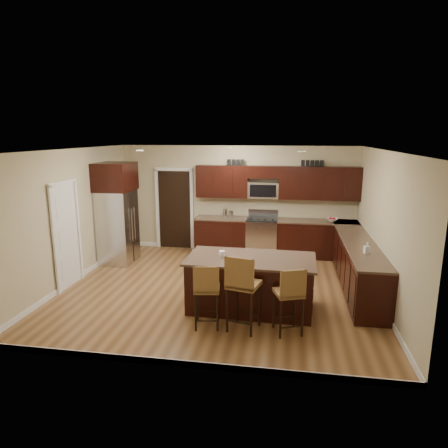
% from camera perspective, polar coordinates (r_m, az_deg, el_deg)
% --- Properties ---
extents(floor, '(6.00, 6.00, 0.00)m').
position_cam_1_polar(floor, '(7.97, -0.81, -9.24)').
color(floor, brown).
rests_on(floor, ground).
extents(ceiling, '(6.00, 6.00, 0.00)m').
position_cam_1_polar(ceiling, '(7.39, -0.87, 10.55)').
color(ceiling, silver).
rests_on(ceiling, wall_back).
extents(wall_back, '(6.00, 0.00, 6.00)m').
position_cam_1_polar(wall_back, '(10.24, 1.85, 3.57)').
color(wall_back, '#BCAF88').
rests_on(wall_back, floor).
extents(wall_left, '(0.00, 5.50, 5.50)m').
position_cam_1_polar(wall_left, '(8.60, -20.92, 0.96)').
color(wall_left, '#BCAF88').
rests_on(wall_left, floor).
extents(wall_right, '(0.00, 5.50, 5.50)m').
position_cam_1_polar(wall_right, '(7.65, 21.88, -0.51)').
color(wall_right, '#BCAF88').
rests_on(wall_right, floor).
extents(base_cabinets, '(4.02, 3.96, 0.92)m').
position_cam_1_polar(base_cabinets, '(9.10, 12.71, -3.66)').
color(base_cabinets, black).
rests_on(base_cabinets, floor).
extents(upper_cabinets, '(4.00, 0.33, 0.80)m').
position_cam_1_polar(upper_cabinets, '(9.93, 7.76, 6.03)').
color(upper_cabinets, black).
rests_on(upper_cabinets, wall_back).
extents(range, '(0.76, 0.64, 1.11)m').
position_cam_1_polar(range, '(10.06, 5.44, -1.76)').
color(range, silver).
rests_on(range, floor).
extents(microwave, '(0.76, 0.31, 0.40)m').
position_cam_1_polar(microwave, '(9.99, 5.64, 4.85)').
color(microwave, silver).
rests_on(microwave, upper_cabinets).
extents(doorway, '(0.85, 0.03, 2.06)m').
position_cam_1_polar(doorway, '(10.62, -7.04, 2.05)').
color(doorway, black).
rests_on(doorway, floor).
extents(pantry_door, '(0.03, 0.80, 2.04)m').
position_cam_1_polar(pantry_door, '(8.41, -21.63, -1.66)').
color(pantry_door, white).
rests_on(pantry_door, floor).
extents(letter_decor, '(2.20, 0.03, 0.15)m').
position_cam_1_polar(letter_decor, '(9.89, 7.00, 8.67)').
color(letter_decor, black).
rests_on(letter_decor, upper_cabinets).
extents(island, '(2.21, 1.20, 0.92)m').
position_cam_1_polar(island, '(7.00, 3.80, -8.67)').
color(island, black).
rests_on(island, floor).
extents(stool_left, '(0.44, 0.44, 1.05)m').
position_cam_1_polar(stool_left, '(6.23, -2.49, -9.23)').
color(stool_left, olive).
rests_on(stool_left, floor).
extents(stool_mid, '(0.55, 0.55, 1.22)m').
position_cam_1_polar(stool_mid, '(6.10, 2.61, -8.64)').
color(stool_mid, olive).
rests_on(stool_mid, floor).
extents(stool_right, '(0.51, 0.51, 1.06)m').
position_cam_1_polar(stool_right, '(6.11, 9.42, -9.73)').
color(stool_right, olive).
rests_on(stool_right, floor).
extents(refrigerator, '(0.79, 0.92, 2.35)m').
position_cam_1_polar(refrigerator, '(9.59, -15.05, 1.65)').
color(refrigerator, silver).
rests_on(refrigerator, floor).
extents(floor_mat, '(1.06, 0.77, 0.01)m').
position_cam_1_polar(floor_mat, '(9.17, -0.50, -6.20)').
color(floor_mat, brown).
rests_on(floor_mat, floor).
extents(fruit_bowl, '(0.37, 0.37, 0.07)m').
position_cam_1_polar(fruit_bowl, '(9.99, 15.13, 0.60)').
color(fruit_bowl, silver).
rests_on(fruit_bowl, base_cabinets).
extents(soap_bottle, '(0.11, 0.11, 0.20)m').
position_cam_1_polar(soap_bottle, '(7.48, 19.74, -3.25)').
color(soap_bottle, '#B2B2B2').
rests_on(soap_bottle, base_cabinets).
extents(canister_tall, '(0.12, 0.12, 0.23)m').
position_cam_1_polar(canister_tall, '(10.04, 0.16, 1.55)').
color(canister_tall, silver).
rests_on(canister_tall, base_cabinets).
extents(canister_short, '(0.11, 0.11, 0.18)m').
position_cam_1_polar(canister_short, '(10.02, 0.99, 1.39)').
color(canister_short, silver).
rests_on(canister_short, base_cabinets).
extents(island_jar, '(0.10, 0.10, 0.10)m').
position_cam_1_polar(island_jar, '(6.89, -0.29, -4.25)').
color(island_jar, white).
rests_on(island_jar, island).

